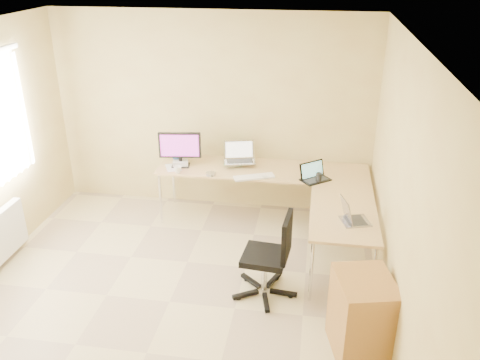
% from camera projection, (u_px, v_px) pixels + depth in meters
% --- Properties ---
extents(floor, '(4.50, 4.50, 0.00)m').
position_uv_depth(floor, '(170.00, 302.00, 5.08)').
color(floor, '#CCB989').
rests_on(floor, ground).
extents(ceiling, '(4.50, 4.50, 0.00)m').
position_uv_depth(ceiling, '(150.00, 39.00, 4.00)').
color(ceiling, white).
rests_on(ceiling, ground).
extents(wall_back, '(4.50, 0.00, 4.50)m').
position_uv_depth(wall_back, '(212.00, 113.00, 6.56)').
color(wall_back, '#D4C57F').
rests_on(wall_back, ground).
extents(wall_right, '(0.00, 4.50, 4.50)m').
position_uv_depth(wall_right, '(400.00, 203.00, 4.24)').
color(wall_right, '#D4C57F').
rests_on(wall_right, ground).
extents(desk_main, '(2.65, 0.70, 0.73)m').
position_uv_depth(desk_main, '(262.00, 194.00, 6.49)').
color(desk_main, tan).
rests_on(desk_main, ground).
extents(desk_return, '(0.70, 1.30, 0.73)m').
position_uv_depth(desk_return, '(341.00, 241.00, 5.45)').
color(desk_return, tan).
rests_on(desk_return, ground).
extents(monitor, '(0.55, 0.24, 0.46)m').
position_uv_depth(monitor, '(180.00, 149.00, 6.32)').
color(monitor, black).
rests_on(monitor, desk_main).
extents(book_stack, '(0.26, 0.34, 0.05)m').
position_uv_depth(book_stack, '(234.00, 159.00, 6.55)').
color(book_stack, '#167F66').
rests_on(book_stack, desk_main).
extents(laptop_center, '(0.45, 0.38, 0.25)m').
position_uv_depth(laptop_center, '(240.00, 153.00, 6.35)').
color(laptop_center, '#A7A7A7').
rests_on(laptop_center, desk_main).
extents(laptop_black, '(0.42, 0.41, 0.21)m').
position_uv_depth(laptop_black, '(316.00, 172.00, 5.97)').
color(laptop_black, black).
rests_on(laptop_black, desk_main).
extents(keyboard, '(0.51, 0.32, 0.02)m').
position_uv_depth(keyboard, '(254.00, 177.00, 6.07)').
color(keyboard, white).
rests_on(keyboard, desk_main).
extents(mouse, '(0.11, 0.08, 0.03)m').
position_uv_depth(mouse, '(266.00, 177.00, 6.05)').
color(mouse, silver).
rests_on(mouse, desk_main).
extents(mug, '(0.10, 0.10, 0.09)m').
position_uv_depth(mug, '(178.00, 170.00, 6.20)').
color(mug, white).
rests_on(mug, desk_main).
extents(cd_stack, '(0.16, 0.16, 0.03)m').
position_uv_depth(cd_stack, '(211.00, 174.00, 6.15)').
color(cd_stack, silver).
rests_on(cd_stack, desk_main).
extents(water_bottle, '(0.10, 0.10, 0.31)m').
position_uv_depth(water_bottle, '(176.00, 152.00, 6.43)').
color(water_bottle, '#3963A4').
rests_on(water_bottle, desk_main).
extents(papers, '(0.27, 0.31, 0.01)m').
position_uv_depth(papers, '(173.00, 167.00, 6.36)').
color(papers, white).
rests_on(papers, desk_main).
extents(white_box, '(0.22, 0.18, 0.07)m').
position_uv_depth(white_box, '(180.00, 163.00, 6.40)').
color(white_box, silver).
rests_on(white_box, desk_main).
extents(desk_fan, '(0.31, 0.31, 0.31)m').
position_uv_depth(desk_fan, '(179.00, 148.00, 6.55)').
color(desk_fan, white).
rests_on(desk_fan, desk_main).
extents(black_cup, '(0.09, 0.09, 0.12)m').
position_uv_depth(black_cup, '(319.00, 178.00, 5.94)').
color(black_cup, black).
rests_on(black_cup, desk_main).
extents(laptop_return, '(0.38, 0.34, 0.21)m').
position_uv_depth(laptop_return, '(356.00, 213.00, 5.05)').
color(laptop_return, '#9899B2').
rests_on(laptop_return, desk_return).
extents(office_chair, '(0.61, 0.61, 0.94)m').
position_uv_depth(office_chair, '(265.00, 252.00, 5.01)').
color(office_chair, black).
rests_on(office_chair, ground).
extents(cabinet, '(0.58, 0.66, 0.79)m').
position_uv_depth(cabinet, '(362.00, 318.00, 4.32)').
color(cabinet, brown).
rests_on(cabinet, ground).
extents(radiator, '(0.09, 0.80, 0.55)m').
position_uv_depth(radiator, '(2.00, 236.00, 5.59)').
color(radiator, white).
rests_on(radiator, ground).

